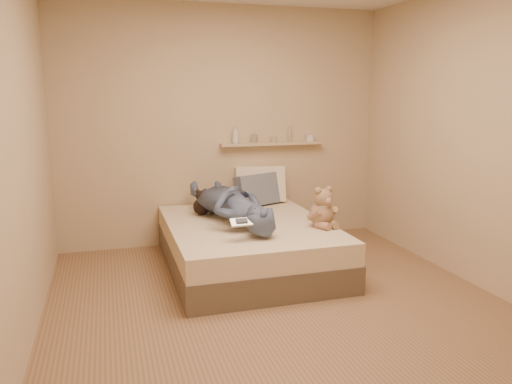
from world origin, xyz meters
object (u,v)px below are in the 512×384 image
object	(u,v)px
game_console	(242,222)
pillow_grey	(257,190)
pillow_cream	(260,185)
wall_shelf	(272,144)
teddy_bear	(323,210)
bed	(248,245)
person	(231,203)
dark_plush	(202,204)

from	to	relation	value
game_console	pillow_grey	size ratio (longest dim) A/B	0.38
pillow_cream	wall_shelf	size ratio (longest dim) A/B	0.46
teddy_bear	pillow_grey	world-z (taller)	teddy_bear
bed	teddy_bear	size ratio (longest dim) A/B	5.01
pillow_cream	person	size ratio (longest dim) A/B	0.37
game_console	wall_shelf	distance (m)	1.74
teddy_bear	pillow_grey	distance (m)	1.08
teddy_bear	pillow_cream	world-z (taller)	pillow_cream
dark_plush	wall_shelf	size ratio (longest dim) A/B	0.22
bed	game_console	world-z (taller)	game_console
pillow_cream	wall_shelf	distance (m)	0.49
person	wall_shelf	world-z (taller)	wall_shelf
teddy_bear	wall_shelf	xyz separation A→B (m)	(-0.07, 1.25, 0.49)
wall_shelf	game_console	bearing A→B (deg)	-117.20
teddy_bear	pillow_cream	distance (m)	1.19
dark_plush	pillow_cream	xyz separation A→B (m)	(0.74, 0.41, 0.09)
dark_plush	wall_shelf	bearing A→B (deg)	28.01
game_console	dark_plush	world-z (taller)	dark_plush
teddy_bear	wall_shelf	world-z (taller)	wall_shelf
wall_shelf	bed	bearing A→B (deg)	-121.18
game_console	teddy_bear	distance (m)	0.87
bed	game_console	size ratio (longest dim) A/B	10.10
bed	wall_shelf	xyz separation A→B (m)	(0.55, 0.91, 0.88)
game_console	person	bearing A→B (deg)	83.38
bed	pillow_grey	xyz separation A→B (m)	(0.30, 0.69, 0.40)
dark_plush	person	size ratio (longest dim) A/B	0.18
bed	pillow_cream	size ratio (longest dim) A/B	3.45
game_console	dark_plush	xyz separation A→B (m)	(-0.15, 1.00, -0.05)
game_console	dark_plush	bearing A→B (deg)	98.35
game_console	dark_plush	size ratio (longest dim) A/B	0.71
dark_plush	teddy_bear	bearing A→B (deg)	-37.69
dark_plush	person	xyz separation A→B (m)	(0.22, -0.34, 0.06)
pillow_grey	wall_shelf	bearing A→B (deg)	41.67
pillow_grey	person	bearing A→B (deg)	-126.26
teddy_bear	pillow_grey	bearing A→B (deg)	107.30
bed	pillow_cream	xyz separation A→B (m)	(0.38, 0.83, 0.43)
pillow_cream	wall_shelf	bearing A→B (deg)	25.16
bed	wall_shelf	bearing A→B (deg)	58.82
pillow_cream	dark_plush	bearing A→B (deg)	-151.37
pillow_cream	pillow_grey	xyz separation A→B (m)	(-0.08, -0.14, -0.03)
person	bed	bearing A→B (deg)	138.70
teddy_bear	game_console	bearing A→B (deg)	-163.97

